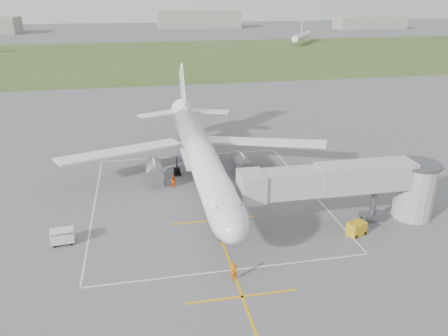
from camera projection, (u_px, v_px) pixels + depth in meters
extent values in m
plane|color=#59595C|center=(202.00, 186.00, 59.86)|extent=(700.00, 700.00, 0.00)
cube|color=#3A5927|center=(154.00, 57.00, 178.08)|extent=(700.00, 120.00, 0.02)
cube|color=#E3A60D|center=(207.00, 201.00, 55.31)|extent=(0.25, 60.00, 0.01)
cube|color=#E3A60D|center=(242.00, 297.00, 38.04)|extent=(10.00, 0.25, 0.01)
cube|color=#E3A60D|center=(214.00, 220.00, 50.77)|extent=(10.00, 0.25, 0.01)
cube|color=silver|center=(191.00, 156.00, 70.77)|extent=(28.00, 0.20, 0.01)
cube|color=silver|center=(233.00, 270.00, 41.67)|extent=(28.00, 0.20, 0.01)
cube|color=silver|center=(94.00, 208.00, 53.69)|extent=(0.20, 32.00, 0.01)
cube|color=silver|center=(309.00, 189.00, 58.75)|extent=(0.20, 32.00, 0.01)
cylinder|color=white|center=(201.00, 155.00, 58.18)|extent=(3.80, 36.00, 3.80)
ellipsoid|color=white|center=(228.00, 219.00, 41.81)|extent=(3.80, 7.22, 3.80)
cube|color=black|center=(230.00, 213.00, 40.60)|extent=(2.40, 1.60, 0.99)
cone|color=white|center=(184.00, 113.00, 76.67)|extent=(3.80, 6.00, 3.80)
cube|color=white|center=(264.00, 142.00, 65.85)|extent=(17.93, 11.24, 1.23)
cube|color=white|center=(122.00, 151.00, 62.06)|extent=(17.93, 11.24, 1.23)
cube|color=white|center=(198.00, 158.00, 61.49)|extent=(4.20, 8.00, 0.50)
cube|color=white|center=(182.00, 88.00, 75.70)|extent=(0.30, 7.89, 8.65)
cube|color=white|center=(184.00, 108.00, 74.82)|extent=(0.35, 5.00, 1.20)
cube|color=white|center=(208.00, 111.00, 77.08)|extent=(7.85, 5.03, 0.20)
cube|color=white|center=(160.00, 114.00, 75.56)|extent=(7.85, 5.03, 0.20)
cylinder|color=slate|center=(241.00, 163.00, 62.55)|extent=(2.30, 4.20, 2.30)
cube|color=white|center=(242.00, 158.00, 61.97)|extent=(0.25, 2.40, 1.20)
cylinder|color=slate|center=(154.00, 169.00, 60.31)|extent=(2.30, 4.20, 2.30)
cube|color=white|center=(154.00, 165.00, 59.73)|extent=(0.25, 2.40, 1.20)
cylinder|color=black|center=(222.00, 230.00, 46.19)|extent=(0.18, 0.18, 2.60)
cylinder|color=black|center=(221.00, 237.00, 46.51)|extent=(0.28, 0.80, 0.80)
cylinder|color=black|center=(223.00, 237.00, 46.55)|extent=(0.28, 0.80, 0.80)
cylinder|color=black|center=(216.00, 163.00, 63.96)|extent=(0.22, 0.22, 2.80)
cylinder|color=black|center=(215.00, 170.00, 63.93)|extent=(0.32, 0.96, 0.96)
cylinder|color=black|center=(219.00, 169.00, 64.03)|extent=(0.32, 0.96, 0.96)
cylinder|color=black|center=(214.00, 168.00, 64.57)|extent=(0.32, 0.96, 0.96)
cylinder|color=black|center=(218.00, 168.00, 64.67)|extent=(0.32, 0.96, 0.96)
cylinder|color=black|center=(177.00, 166.00, 62.91)|extent=(0.22, 0.22, 2.80)
cylinder|color=black|center=(175.00, 173.00, 62.88)|extent=(0.32, 0.96, 0.96)
cylinder|color=black|center=(179.00, 172.00, 62.99)|extent=(0.32, 0.96, 0.96)
cylinder|color=black|center=(175.00, 171.00, 63.52)|extent=(0.32, 0.96, 0.96)
cylinder|color=black|center=(179.00, 171.00, 63.62)|extent=(0.32, 0.96, 0.96)
cube|color=#A09890|center=(290.00, 183.00, 46.89)|extent=(11.09, 2.90, 2.80)
cube|color=#A09890|center=(365.00, 176.00, 48.43)|extent=(11.09, 3.10, 3.00)
cube|color=#A09890|center=(251.00, 186.00, 46.10)|extent=(2.60, 3.40, 3.00)
cylinder|color=#53555A|center=(374.00, 204.00, 50.06)|extent=(0.70, 0.70, 4.20)
cube|color=#53555A|center=(372.00, 216.00, 50.67)|extent=(2.60, 1.40, 0.90)
cylinder|color=#A09890|center=(414.00, 191.00, 50.55)|extent=(4.40, 4.40, 6.40)
cylinder|color=#53555A|center=(419.00, 164.00, 49.27)|extent=(5.00, 5.00, 0.30)
cylinder|color=black|center=(364.00, 218.00, 50.53)|extent=(0.70, 0.30, 0.70)
cylinder|color=black|center=(380.00, 216.00, 50.89)|extent=(0.70, 0.30, 0.70)
cube|color=gold|center=(357.00, 228.00, 47.54)|extent=(2.31, 1.92, 1.48)
cylinder|color=black|center=(355.00, 237.00, 46.97)|extent=(0.34, 0.48, 0.44)
cylinder|color=black|center=(364.00, 233.00, 47.66)|extent=(0.34, 0.48, 0.44)
cube|color=silver|center=(62.00, 237.00, 45.75)|extent=(2.48, 1.63, 1.04)
cube|color=silver|center=(61.00, 230.00, 45.45)|extent=(2.48, 1.63, 0.08)
cylinder|color=black|center=(52.00, 240.00, 44.93)|extent=(0.08, 0.08, 1.22)
cylinder|color=black|center=(72.00, 237.00, 45.43)|extent=(0.08, 0.08, 1.22)
cylinder|color=black|center=(53.00, 234.00, 45.93)|extent=(0.08, 0.08, 1.22)
cylinder|color=black|center=(72.00, 232.00, 46.43)|extent=(0.08, 0.08, 1.22)
cylinder|color=black|center=(54.00, 246.00, 45.29)|extent=(0.20, 0.39, 0.38)
cylinder|color=black|center=(72.00, 243.00, 45.74)|extent=(0.20, 0.39, 0.38)
cylinder|color=black|center=(55.00, 241.00, 46.22)|extent=(0.20, 0.39, 0.38)
cylinder|color=black|center=(72.00, 238.00, 46.66)|extent=(0.20, 0.39, 0.38)
imported|color=#E86107|center=(234.00, 272.00, 39.87)|extent=(0.73, 0.54, 1.86)
imported|color=#FF5408|center=(173.00, 181.00, 59.13)|extent=(1.00, 0.90, 1.70)
cube|color=gray|center=(199.00, 19.00, 319.47)|extent=(60.00, 20.00, 12.00)
cube|color=gray|center=(370.00, 23.00, 314.63)|extent=(50.00, 18.00, 8.00)
cylinder|color=white|center=(302.00, 36.00, 224.88)|extent=(20.31, 28.46, 3.20)
cube|color=white|center=(303.00, 27.00, 223.20)|extent=(2.46, 3.50, 5.50)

